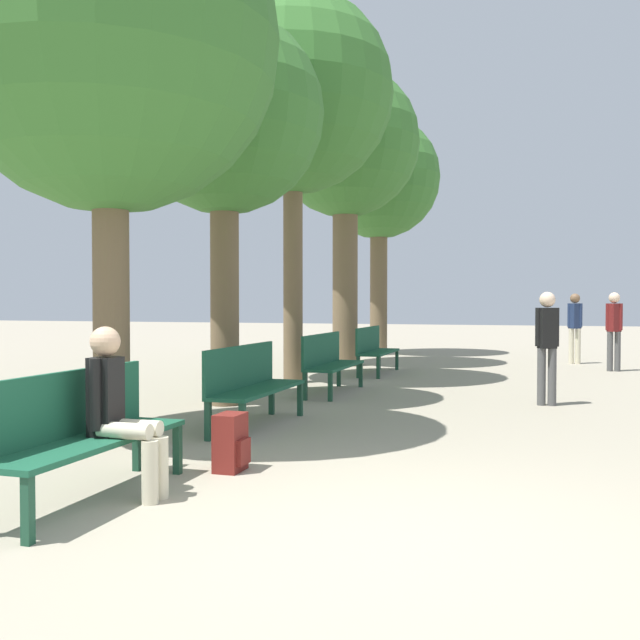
{
  "coord_description": "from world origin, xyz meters",
  "views": [
    {
      "loc": [
        0.95,
        -4.15,
        1.42
      ],
      "look_at": [
        -1.55,
        3.92,
        1.2
      ],
      "focal_mm": 40.0,
      "sensor_mm": 36.0,
      "label": 1
    }
  ],
  "objects_px": {
    "tree_row_1": "(224,118)",
    "tree_row_3": "(345,147)",
    "tree_row_2": "(293,94)",
    "pedestrian_mid": "(575,324)",
    "bench_row_1": "(250,380)",
    "bench_row_2": "(329,359)",
    "backpack": "(231,443)",
    "tree_row_0": "(109,44)",
    "pedestrian_far": "(614,326)",
    "bench_row_3": "(374,347)",
    "person_seated": "(119,407)",
    "pedestrian_near": "(547,340)",
    "bench_row_0": "(80,426)",
    "tree_row_4": "(379,180)"
  },
  "relations": [
    {
      "from": "tree_row_1",
      "to": "tree_row_3",
      "type": "xyz_separation_m",
      "value": [
        0.0,
        6.28,
        0.91
      ]
    },
    {
      "from": "tree_row_2",
      "to": "pedestrian_mid",
      "type": "height_order",
      "value": "tree_row_2"
    },
    {
      "from": "bench_row_1",
      "to": "pedestrian_mid",
      "type": "relative_size",
      "value": 1.17
    },
    {
      "from": "bench_row_1",
      "to": "bench_row_2",
      "type": "relative_size",
      "value": 1.0
    },
    {
      "from": "tree_row_1",
      "to": "backpack",
      "type": "height_order",
      "value": "tree_row_1"
    },
    {
      "from": "tree_row_0",
      "to": "pedestrian_far",
      "type": "bearing_deg",
      "value": 59.26
    },
    {
      "from": "pedestrian_far",
      "to": "tree_row_3",
      "type": "bearing_deg",
      "value": -176.1
    },
    {
      "from": "bench_row_3",
      "to": "tree_row_3",
      "type": "relative_size",
      "value": 0.29
    },
    {
      "from": "tree_row_1",
      "to": "pedestrian_far",
      "type": "distance_m",
      "value": 9.18
    },
    {
      "from": "pedestrian_far",
      "to": "tree_row_1",
      "type": "bearing_deg",
      "value": -129.87
    },
    {
      "from": "tree_row_0",
      "to": "person_seated",
      "type": "bearing_deg",
      "value": -55.11
    },
    {
      "from": "backpack",
      "to": "pedestrian_near",
      "type": "bearing_deg",
      "value": 61.65
    },
    {
      "from": "backpack",
      "to": "pedestrian_far",
      "type": "relative_size",
      "value": 0.3
    },
    {
      "from": "pedestrian_mid",
      "to": "person_seated",
      "type": "bearing_deg",
      "value": -105.96
    },
    {
      "from": "pedestrian_mid",
      "to": "pedestrian_far",
      "type": "bearing_deg",
      "value": -67.1
    },
    {
      "from": "bench_row_2",
      "to": "person_seated",
      "type": "distance_m",
      "value": 6.11
    },
    {
      "from": "tree_row_0",
      "to": "bench_row_1",
      "type": "bearing_deg",
      "value": 50.33
    },
    {
      "from": "bench_row_3",
      "to": "pedestrian_far",
      "type": "xyz_separation_m",
      "value": [
        4.56,
        1.91,
        0.39
      ]
    },
    {
      "from": "tree_row_1",
      "to": "tree_row_2",
      "type": "xyz_separation_m",
      "value": [
        0.0,
        2.81,
        1.09
      ]
    },
    {
      "from": "tree_row_1",
      "to": "tree_row_2",
      "type": "distance_m",
      "value": 3.02
    },
    {
      "from": "bench_row_3",
      "to": "tree_row_3",
      "type": "distance_m",
      "value": 4.67
    },
    {
      "from": "tree_row_3",
      "to": "pedestrian_far",
      "type": "distance_m",
      "value": 6.81
    },
    {
      "from": "bench_row_1",
      "to": "tree_row_0",
      "type": "bearing_deg",
      "value": -129.67
    },
    {
      "from": "bench_row_1",
      "to": "backpack",
      "type": "bearing_deg",
      "value": -71.57
    },
    {
      "from": "tree_row_0",
      "to": "tree_row_3",
      "type": "height_order",
      "value": "tree_row_3"
    },
    {
      "from": "bench_row_0",
      "to": "person_seated",
      "type": "height_order",
      "value": "person_seated"
    },
    {
      "from": "bench_row_1",
      "to": "pedestrian_mid",
      "type": "height_order",
      "value": "pedestrian_mid"
    },
    {
      "from": "bench_row_2",
      "to": "bench_row_3",
      "type": "bearing_deg",
      "value": 90.0
    },
    {
      "from": "tree_row_0",
      "to": "backpack",
      "type": "relative_size",
      "value": 11.88
    },
    {
      "from": "tree_row_1",
      "to": "tree_row_4",
      "type": "bearing_deg",
      "value": 90.0
    },
    {
      "from": "pedestrian_near",
      "to": "pedestrian_far",
      "type": "relative_size",
      "value": 0.97
    },
    {
      "from": "bench_row_2",
      "to": "tree_row_1",
      "type": "xyz_separation_m",
      "value": [
        -1.0,
        -1.63,
        3.39
      ]
    },
    {
      "from": "bench_row_2",
      "to": "pedestrian_near",
      "type": "height_order",
      "value": "pedestrian_near"
    },
    {
      "from": "tree_row_1",
      "to": "tree_row_4",
      "type": "height_order",
      "value": "tree_row_4"
    },
    {
      "from": "tree_row_3",
      "to": "backpack",
      "type": "height_order",
      "value": "tree_row_3"
    },
    {
      "from": "tree_row_2",
      "to": "pedestrian_far",
      "type": "xyz_separation_m",
      "value": [
        5.56,
        3.84,
        -4.09
      ]
    },
    {
      "from": "bench_row_2",
      "to": "tree_row_3",
      "type": "height_order",
      "value": "tree_row_3"
    },
    {
      "from": "bench_row_1",
      "to": "pedestrian_far",
      "type": "height_order",
      "value": "pedestrian_far"
    },
    {
      "from": "tree_row_3",
      "to": "pedestrian_far",
      "type": "relative_size",
      "value": 4.09
    },
    {
      "from": "tree_row_0",
      "to": "pedestrian_far",
      "type": "relative_size",
      "value": 3.57
    },
    {
      "from": "tree_row_2",
      "to": "tree_row_3",
      "type": "distance_m",
      "value": 3.47
    },
    {
      "from": "tree_row_4",
      "to": "pedestrian_far",
      "type": "relative_size",
      "value": 3.95
    },
    {
      "from": "person_seated",
      "to": "bench_row_0",
      "type": "bearing_deg",
      "value": -150.31
    },
    {
      "from": "bench_row_2",
      "to": "backpack",
      "type": "distance_m",
      "value": 5.17
    },
    {
      "from": "tree_row_0",
      "to": "tree_row_1",
      "type": "distance_m",
      "value": 2.7
    },
    {
      "from": "bench_row_2",
      "to": "person_seated",
      "type": "xyz_separation_m",
      "value": [
        0.24,
        -6.1,
        0.13
      ]
    },
    {
      "from": "bench_row_1",
      "to": "person_seated",
      "type": "distance_m",
      "value": 3.0
    },
    {
      "from": "tree_row_2",
      "to": "person_seated",
      "type": "distance_m",
      "value": 8.57
    },
    {
      "from": "bench_row_1",
      "to": "tree_row_2",
      "type": "height_order",
      "value": "tree_row_2"
    },
    {
      "from": "tree_row_1",
      "to": "pedestrian_mid",
      "type": "height_order",
      "value": "tree_row_1"
    }
  ]
}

